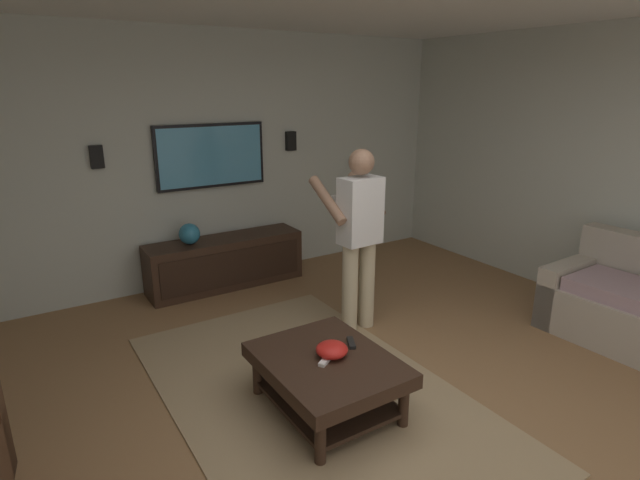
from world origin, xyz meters
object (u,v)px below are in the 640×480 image
remote_white (326,360)px  vase_round (189,234)px  media_console (226,262)px  remote_black (351,343)px  coffee_table (327,371)px  tv (211,156)px  wall_speaker_right (97,157)px  person_standing (359,230)px  wall_speaker_left (291,141)px  bowl (332,350)px

remote_white → vase_round: 2.54m
media_console → remote_black: size_ratio=11.33×
coffee_table → media_console: bearing=-6.7°
media_console → tv: tv is taller
vase_round → wall_speaker_right: 1.15m
person_standing → wall_speaker_left: bearing=-14.5°
media_console → bowl: (-2.49, 0.25, 0.17)m
coffee_table → remote_black: bearing=-75.8°
wall_speaker_right → remote_white: bearing=-163.7°
coffee_table → vase_round: size_ratio=4.55×
person_standing → coffee_table: bearing=131.2°
vase_round → person_standing: bearing=-148.0°
person_standing → wall_speaker_left: person_standing is taller
media_console → tv: (0.24, 0.00, 1.14)m
tv → wall_speaker_right: 1.14m
person_standing → bowl: person_standing is taller
coffee_table → person_standing: size_ratio=0.61×
tv → person_standing: size_ratio=0.74×
coffee_table → remote_white: remote_white is taller
wall_speaker_right → bowl: bearing=-162.0°
remote_white → wall_speaker_right: (2.78, 0.81, 1.07)m
coffee_table → wall_speaker_left: (2.74, -1.28, 1.22)m
coffee_table → wall_speaker_right: wall_speaker_right is taller
coffee_table → remote_white: bearing=138.6°
vase_round → wall_speaker_right: bearing=71.4°
bowl → coffee_table: bearing=91.3°
wall_speaker_left → wall_speaker_right: wall_speaker_left is taller
person_standing → wall_speaker_left: (1.85, -0.37, 0.58)m
bowl → wall_speaker_left: 3.19m
coffee_table → tv: (2.73, -0.29, 1.12)m
media_console → wall_speaker_right: (0.25, 1.14, 1.21)m
media_console → wall_speaker_right: bearing=-102.6°
remote_black → wall_speaker_left: (2.68, -1.04, 1.10)m
person_standing → remote_black: 1.18m
tv → vase_round: (-0.24, 0.38, -0.76)m
bowl → remote_white: size_ratio=1.45×
remote_white → tv: bearing=51.4°
coffee_table → person_standing: bearing=-45.6°
media_console → remote_black: bearing=-1.1°
vase_round → wall_speaker_left: (0.26, -1.37, 0.86)m
person_standing → remote_white: person_standing is taller
tv → remote_black: tv is taller
remote_white → remote_black: same height
media_console → remote_black: (-2.43, 0.05, 0.14)m
media_console → person_standing: (-1.60, -0.62, 0.66)m
bowl → wall_speaker_left: size_ratio=0.99×
tv → remote_black: bearing=-1.0°
remote_black → remote_white: bearing=-43.6°
coffee_table → remote_white: (-0.04, 0.03, 0.12)m
person_standing → wall_speaker_right: bearing=40.3°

